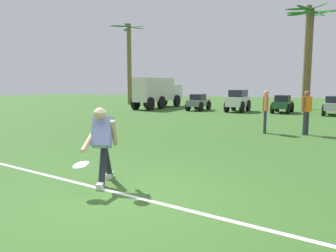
% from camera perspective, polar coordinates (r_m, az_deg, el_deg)
% --- Properties ---
extents(ground_plane, '(80.00, 80.00, 0.00)m').
position_cam_1_polar(ground_plane, '(5.39, -7.46, -12.27)').
color(ground_plane, '#366125').
extents(field_line_paint, '(25.91, 3.87, 0.01)m').
position_cam_1_polar(field_line_paint, '(5.47, -6.88, -11.93)').
color(field_line_paint, white).
rests_on(field_line_paint, ground_plane).
extents(frisbee_thrower, '(0.51, 1.14, 1.40)m').
position_cam_1_polar(frisbee_thrower, '(5.93, -11.31, -2.63)').
color(frisbee_thrower, '#23232D').
rests_on(frisbee_thrower, ground_plane).
extents(frisbee_in_flight, '(0.33, 0.33, 0.09)m').
position_cam_1_polar(frisbee_in_flight, '(5.49, -14.89, -6.61)').
color(frisbee_in_flight, white).
extents(teammate_near_sideline, '(0.33, 0.47, 1.56)m').
position_cam_1_polar(teammate_near_sideline, '(12.51, 22.99, 2.84)').
color(teammate_near_sideline, '#33333D').
rests_on(teammate_near_sideline, ground_plane).
extents(teammate_deep, '(0.25, 0.50, 1.56)m').
position_cam_1_polar(teammate_deep, '(12.44, 16.62, 3.10)').
color(teammate_deep, '#33333D').
rests_on(teammate_deep, ground_plane).
extents(parked_car_slot_a, '(1.11, 2.21, 1.10)m').
position_cam_1_polar(parked_car_slot_a, '(22.32, 5.33, 4.19)').
color(parked_car_slot_a, slate).
rests_on(parked_car_slot_a, ground_plane).
extents(parked_car_slot_b, '(1.24, 2.38, 1.40)m').
position_cam_1_polar(parked_car_slot_b, '(21.65, 12.08, 4.43)').
color(parked_car_slot_b, silver).
rests_on(parked_car_slot_b, ground_plane).
extents(parked_car_slot_c, '(1.19, 2.24, 1.10)m').
position_cam_1_polar(parked_car_slot_c, '(21.52, 19.33, 3.69)').
color(parked_car_slot_c, '#235133').
rests_on(parked_car_slot_c, ground_plane).
extents(parked_car_slot_d, '(1.13, 2.22, 1.10)m').
position_cam_1_polar(parked_car_slot_d, '(21.10, 26.79, 3.24)').
color(parked_car_slot_d, '#B7BABF').
rests_on(parked_car_slot_d, ground_plane).
extents(box_truck, '(1.48, 5.92, 2.20)m').
position_cam_1_polar(box_truck, '(24.32, -1.72, 6.06)').
color(box_truck, silver).
rests_on(box_truck, ground_plane).
extents(palm_tree_far_left, '(2.95, 3.10, 6.82)m').
position_cam_1_polar(palm_tree_far_left, '(28.78, -6.75, 11.43)').
color(palm_tree_far_left, brown).
rests_on(palm_tree_far_left, ground_plane).
extents(palm_tree_left_of_centre, '(3.49, 3.28, 7.12)m').
position_cam_1_polar(palm_tree_left_of_centre, '(25.29, 23.04, 12.10)').
color(palm_tree_left_of_centre, brown).
rests_on(palm_tree_left_of_centre, ground_plane).
extents(palm_tree_right_of_centre, '(3.33, 3.49, 6.90)m').
position_cam_1_polar(palm_tree_right_of_centre, '(25.32, 23.55, 12.42)').
color(palm_tree_right_of_centre, brown).
rests_on(palm_tree_right_of_centre, ground_plane).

